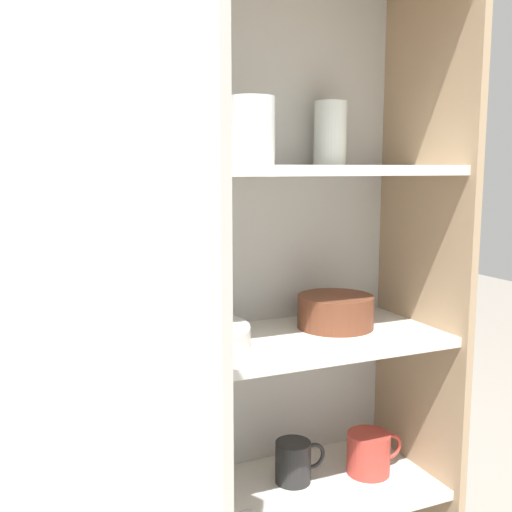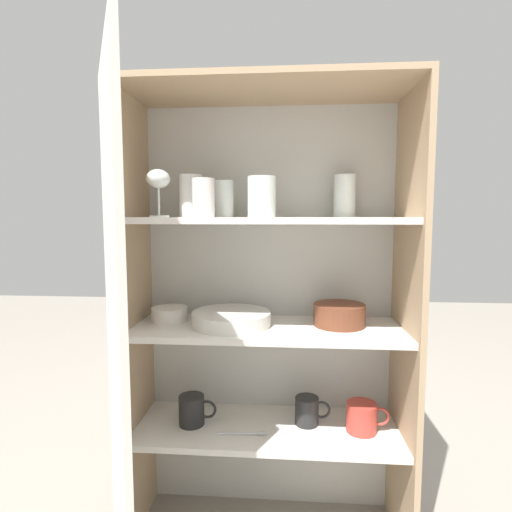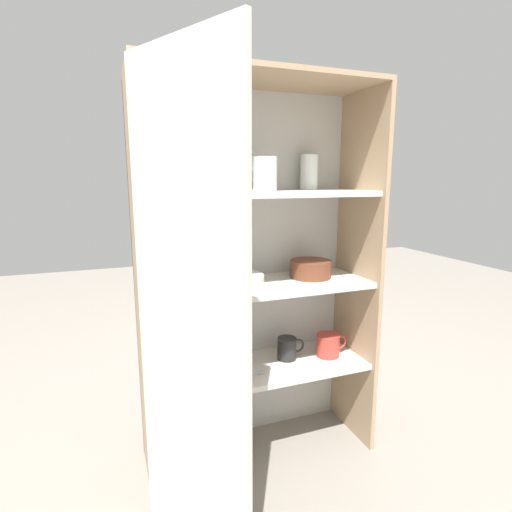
{
  "view_description": "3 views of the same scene",
  "coord_description": "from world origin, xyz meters",
  "px_view_note": "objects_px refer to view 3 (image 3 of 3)",
  "views": [
    {
      "loc": [
        -0.43,
        -0.93,
        1.07
      ],
      "look_at": [
        0.03,
        0.14,
        0.89
      ],
      "focal_mm": 42.0,
      "sensor_mm": 36.0,
      "label": 1
    },
    {
      "loc": [
        0.06,
        -1.12,
        1.07
      ],
      "look_at": [
        -0.04,
        0.15,
        0.95
      ],
      "focal_mm": 28.0,
      "sensor_mm": 36.0,
      "label": 2
    },
    {
      "loc": [
        -0.53,
        -1.24,
        1.12
      ],
      "look_at": [
        0.0,
        0.19,
        0.82
      ],
      "focal_mm": 28.0,
      "sensor_mm": 36.0,
      "label": 3
    }
  ],
  "objects_px": {
    "plate_stack_white": "(230,281)",
    "coffee_mug_primary": "(197,366)",
    "mixing_bowl_large": "(311,268)",
    "serving_bowl_small": "(169,283)"
  },
  "relations": [
    {
      "from": "plate_stack_white",
      "to": "coffee_mug_primary",
      "type": "xyz_separation_m",
      "value": [
        -0.13,
        -0.01,
        -0.31
      ]
    },
    {
      "from": "mixing_bowl_large",
      "to": "serving_bowl_small",
      "type": "xyz_separation_m",
      "value": [
        -0.57,
        0.01,
        -0.01
      ]
    },
    {
      "from": "mixing_bowl_large",
      "to": "serving_bowl_small",
      "type": "height_order",
      "value": "mixing_bowl_large"
    },
    {
      "from": "mixing_bowl_large",
      "to": "coffee_mug_primary",
      "type": "height_order",
      "value": "mixing_bowl_large"
    },
    {
      "from": "serving_bowl_small",
      "to": "plate_stack_white",
      "type": "bearing_deg",
      "value": -10.06
    },
    {
      "from": "mixing_bowl_large",
      "to": "serving_bowl_small",
      "type": "distance_m",
      "value": 0.57
    },
    {
      "from": "coffee_mug_primary",
      "to": "plate_stack_white",
      "type": "bearing_deg",
      "value": 3.59
    },
    {
      "from": "serving_bowl_small",
      "to": "mixing_bowl_large",
      "type": "bearing_deg",
      "value": -1.49
    },
    {
      "from": "mixing_bowl_large",
      "to": "serving_bowl_small",
      "type": "relative_size",
      "value": 1.37
    },
    {
      "from": "serving_bowl_small",
      "to": "coffee_mug_primary",
      "type": "distance_m",
      "value": 0.33
    }
  ]
}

